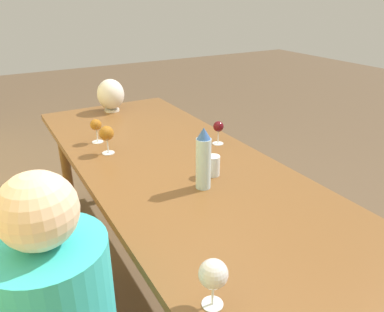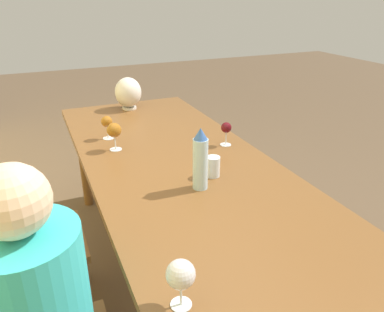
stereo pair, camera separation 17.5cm
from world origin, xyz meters
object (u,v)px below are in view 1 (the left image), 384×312
Objects in this scene: water_tumbler at (213,166)px; wine_glass_0 at (218,128)px; wine_glass_2 at (96,126)px; water_bottle at (203,159)px; wine_glass_1 at (213,275)px; chair_far at (18,253)px; wine_glass_3 at (106,134)px; vase at (111,95)px.

wine_glass_0 reaches higher than water_tumbler.
wine_glass_2 is at bearing 27.25° from water_tumbler.
water_bottle reaches higher than wine_glass_1.
wine_glass_1 is 0.18× the size of chair_far.
wine_glass_3 reaches higher than water_tumbler.
water_tumbler is 0.63× the size of wine_glass_3.
water_tumbler is 0.99m from chair_far.
wine_glass_0 is at bearing -87.26° from chair_far.
wine_glass_1 is at bearing -154.65° from chair_far.
water_tumbler is 0.65× the size of wine_glass_1.
wine_glass_0 is 0.62m from wine_glass_3.
wine_glass_0 is 0.87× the size of wine_glass_3.
wine_glass_3 reaches higher than chair_far.
wine_glass_2 is 0.16× the size of chair_far.
vase is at bearing 19.25° from wine_glass_0.
vase is at bearing -0.99° from water_bottle.
wine_glass_3 is (-0.74, 0.27, -0.01)m from vase.
water_bottle is at bearing -113.98° from chair_far.
chair_far is at bearing 140.43° from vase.
vase is at bearing 3.75° from water_tumbler.
water_tumbler is at bearing -32.69° from wine_glass_1.
vase reaches higher than chair_far.
chair_far is (-0.97, 0.81, -0.42)m from vase.
water_bottle reaches higher than vase.
wine_glass_3 is (1.18, -0.09, 0.00)m from wine_glass_1.
wine_glass_0 is 0.70m from wine_glass_2.
chair_far is (0.27, 0.89, -0.35)m from water_tumbler.
wine_glass_1 is 1.37m from wine_glass_2.
water_tumbler is at bearing -144.96° from wine_glass_3.
water_bottle is 0.53m from wine_glass_0.
wine_glass_2 is (0.69, 0.35, 0.05)m from water_tumbler.
wine_glass_1 is 1.19m from wine_glass_3.
wine_glass_2 reaches higher than water_tumbler.
water_bottle is at bearing -161.98° from wine_glass_2.
vase reaches higher than wine_glass_3.
chair_far is (-0.05, 1.13, -0.40)m from wine_glass_0.
vase is at bearing -10.50° from wine_glass_1.
water_tumbler is 0.42× the size of vase.
water_bottle is 2.03× the size of wine_glass_2.
water_tumbler is 0.70× the size of wine_glass_2.
vase is 0.27× the size of chair_far.
water_bottle is 1.22× the size of vase.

